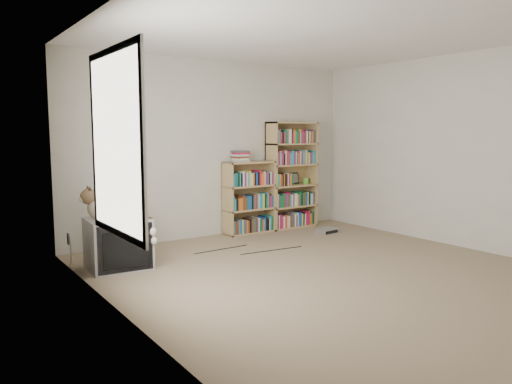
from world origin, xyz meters
TOP-DOWN VIEW (x-y plane):
  - floor at (0.00, 0.00)m, footprint 4.50×5.00m
  - wall_back at (0.00, 2.50)m, footprint 4.50×0.02m
  - wall_left at (-2.25, 0.00)m, footprint 0.02×5.00m
  - wall_right at (2.25, 0.00)m, footprint 0.02×5.00m
  - ceiling at (0.00, 0.00)m, footprint 4.50×5.00m
  - window at (-2.24, 0.20)m, footprint 0.02×1.22m
  - crt_tv at (-1.80, 1.54)m, footprint 0.67×0.62m
  - cat at (-1.79, 1.53)m, footprint 0.73×0.58m
  - bookcase_tall at (1.26, 2.36)m, footprint 0.82×0.30m
  - bookcase_short at (0.46, 2.36)m, footprint 0.77×0.30m
  - book_stack at (0.34, 2.37)m, footprint 0.19×0.25m
  - green_mug at (1.54, 2.34)m, footprint 0.08×0.08m
  - framed_print at (1.40, 2.44)m, footprint 0.13×0.05m
  - dvd_player at (1.41, 1.67)m, footprint 0.33×0.25m
  - wall_outlet at (-2.24, 1.88)m, footprint 0.01×0.08m
  - floor_cables at (-0.30, 1.38)m, footprint 1.20×0.70m

SIDE VIEW (x-z plane):
  - floor at x=0.00m, z-range -0.01..0.01m
  - floor_cables at x=-0.30m, z-range 0.00..0.01m
  - dvd_player at x=1.41m, z-range 0.00..0.07m
  - crt_tv at x=-1.80m, z-range 0.00..0.55m
  - wall_outlet at x=-2.24m, z-range 0.26..0.39m
  - bookcase_short at x=0.46m, z-range -0.04..1.02m
  - cat at x=-1.79m, z-range 0.35..0.96m
  - green_mug at x=1.54m, z-range 0.67..0.77m
  - framed_print at x=1.40m, z-range 0.67..0.85m
  - bookcase_tall at x=1.26m, z-range -0.03..1.61m
  - book_stack at x=0.34m, z-range 1.06..1.23m
  - wall_back at x=0.00m, z-range 0.00..2.50m
  - wall_left at x=-2.25m, z-range 0.00..2.50m
  - wall_right at x=2.25m, z-range 0.00..2.50m
  - window at x=-2.24m, z-range 0.64..2.16m
  - ceiling at x=0.00m, z-range 2.49..2.51m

